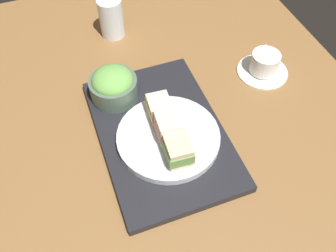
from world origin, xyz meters
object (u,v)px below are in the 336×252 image
sandwich_plate (168,137)px  sandwich_far (178,150)px  sandwich_near (160,108)px  salad_bowl (113,85)px  sandwich_middle (168,127)px  drinking_glass (111,18)px  coffee_cup (264,65)px

sandwich_plate → sandwich_far: size_ratio=3.35×
sandwich_near → salad_bowl: size_ratio=0.60×
sandwich_middle → drinking_glass: (-43.44, -1.41, -1.21)cm
sandwich_far → drinking_glass: size_ratio=0.61×
sandwich_near → salad_bowl: salad_bowl is taller
sandwich_plate → sandwich_middle: bearing=-90.0°
salad_bowl → sandwich_plate: bearing=24.6°
sandwich_near → sandwich_middle: 6.22cm
sandwich_near → coffee_cup: size_ratio=0.51×
sandwich_near → sandwich_far: size_ratio=1.00×
sandwich_plate → sandwich_near: bearing=178.5°
drinking_glass → salad_bowl: bearing=-13.8°
sandwich_far → drinking_glass: 49.65cm
salad_bowl → drinking_glass: (-26.27, 6.43, -0.35)cm
sandwich_plate → salad_bowl: salad_bowl is taller
sandwich_middle → salad_bowl: (-17.17, -7.85, -0.86)cm
sandwich_near → coffee_cup: 33.35cm
sandwich_plate → sandwich_far: (6.18, -0.16, 3.61)cm
sandwich_near → sandwich_far: 12.37cm
sandwich_plate → sandwich_middle: size_ratio=3.50×
sandwich_plate → sandwich_far: sandwich_far is taller
sandwich_middle → sandwich_far: (6.18, -0.16, -0.27)cm
sandwich_plate → drinking_glass: 43.55cm
sandwich_far → coffee_cup: 38.45cm
sandwich_middle → sandwich_far: bearing=-1.5°
sandwich_middle → sandwich_near: bearing=178.5°
drinking_glass → coffee_cup: bearing=48.8°
sandwich_far → sandwich_plate: bearing=178.5°
sandwich_near → coffee_cup: (-7.65, 32.25, -3.68)cm
salad_bowl → drinking_glass: bearing=166.2°
salad_bowl → coffee_cup: 40.55cm
salad_bowl → coffee_cup: size_ratio=0.85×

